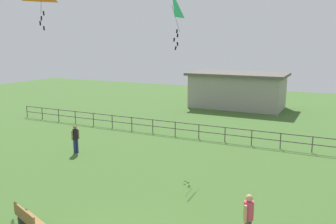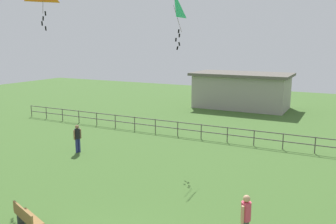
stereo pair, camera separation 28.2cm
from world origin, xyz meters
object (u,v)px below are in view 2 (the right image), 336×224
object	(u,v)px
person_0	(77,137)
kite_4	(174,7)
park_bench	(27,218)
person_3	(246,217)

from	to	relation	value
person_0	kite_4	size ratio (longest dim) A/B	0.52
park_bench	person_0	distance (m)	8.53
park_bench	person_3	bearing A→B (deg)	20.46
person_0	kite_4	bearing A→B (deg)	29.73
park_bench	person_3	distance (m)	6.96
person_0	person_3	world-z (taller)	person_3
person_0	kite_4	xyz separation A→B (m)	(4.63, 2.65, 6.97)
person_0	park_bench	bearing A→B (deg)	-59.69
park_bench	person_0	world-z (taller)	person_0
kite_4	person_3	bearing A→B (deg)	-50.83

